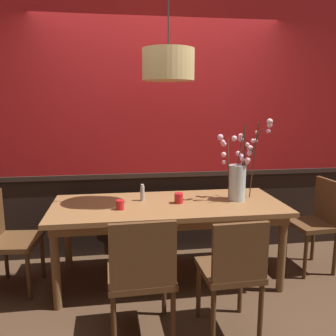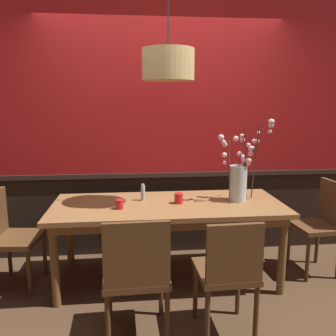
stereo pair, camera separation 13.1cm
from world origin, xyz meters
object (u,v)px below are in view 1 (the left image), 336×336
(chair_head_west_end, at_px, (6,236))
(chair_near_side_left, at_px, (142,272))
(chair_near_side_right, at_px, (233,269))
(vase_with_blossoms, at_px, (238,177))
(candle_holder_nearer_edge, at_px, (179,198))
(chair_head_east_end, at_px, (318,219))
(pendant_lamp, at_px, (169,65))
(condiment_bottle, at_px, (142,193))
(chair_far_side_left, at_px, (130,202))
(dining_table, at_px, (168,212))
(candle_holder_nearer_center, at_px, (120,205))

(chair_head_west_end, bearing_deg, chair_near_side_left, -37.25)
(chair_near_side_right, distance_m, vase_with_blossoms, 1.05)
(vase_with_blossoms, bearing_deg, candle_holder_nearer_edge, -176.85)
(chair_head_east_end, relative_size, vase_with_blossoms, 1.19)
(chair_near_side_right, bearing_deg, candle_holder_nearer_edge, 105.25)
(candle_holder_nearer_edge, relative_size, pendant_lamp, 0.11)
(chair_near_side_right, bearing_deg, pendant_lamp, 111.03)
(condiment_bottle, bearing_deg, chair_near_side_right, -60.68)
(chair_head_west_end, bearing_deg, chair_near_side_right, -26.99)
(chair_head_east_end, xyz_separation_m, chair_near_side_left, (-1.80, -0.84, -0.01))
(chair_near_side_right, bearing_deg, vase_with_blossoms, 69.22)
(chair_near_side_right, relative_size, candle_holder_nearer_edge, 9.34)
(chair_near_side_left, distance_m, chair_near_side_right, 0.63)
(chair_head_east_end, distance_m, pendant_lamp, 2.08)
(chair_near_side_right, bearing_deg, chair_head_west_end, 153.01)
(chair_near_side_left, distance_m, vase_with_blossoms, 1.37)
(chair_head_west_end, relative_size, candle_holder_nearer_edge, 9.26)
(chair_head_west_end, xyz_separation_m, chair_near_side_right, (1.76, -0.90, 0.01))
(chair_far_side_left, bearing_deg, chair_head_east_end, -24.78)
(chair_head_west_end, height_order, pendant_lamp, pendant_lamp)
(dining_table, height_order, pendant_lamp, pendant_lamp)
(chair_near_side_left, relative_size, candle_holder_nearer_edge, 9.57)
(vase_with_blossoms, height_order, pendant_lamp, pendant_lamp)
(candle_holder_nearer_center, height_order, condiment_bottle, condiment_bottle)
(condiment_bottle, relative_size, pendant_lamp, 0.17)
(chair_near_side_left, xyz_separation_m, candle_holder_nearer_center, (-0.13, 0.70, 0.28))
(vase_with_blossoms, height_order, candle_holder_nearer_center, vase_with_blossoms)
(candle_holder_nearer_edge, bearing_deg, chair_near_side_left, -116.03)
(chair_far_side_left, distance_m, condiment_bottle, 0.79)
(chair_head_west_end, distance_m, chair_far_side_left, 1.38)
(chair_near_side_left, relative_size, vase_with_blossoms, 1.19)
(dining_table, height_order, chair_near_side_right, chair_near_side_right)
(dining_table, bearing_deg, condiment_bottle, 151.07)
(dining_table, xyz_separation_m, chair_near_side_left, (-0.30, -0.82, -0.16))
(chair_head_east_end, xyz_separation_m, chair_head_west_end, (-2.93, 0.02, -0.02))
(vase_with_blossoms, bearing_deg, chair_head_east_end, -0.69)
(dining_table, relative_size, chair_head_west_end, 2.37)
(chair_near_side_left, relative_size, condiment_bottle, 5.81)
(chair_far_side_left, height_order, candle_holder_nearer_edge, chair_far_side_left)
(chair_near_side_left, xyz_separation_m, chair_near_side_right, (0.63, -0.04, -0.00))
(dining_table, xyz_separation_m, pendant_lamp, (0.00, -0.02, 1.30))
(chair_head_west_end, bearing_deg, pendant_lamp, -2.02)
(chair_near_side_right, distance_m, pendant_lamp, 1.71)
(chair_head_west_end, xyz_separation_m, chair_near_side_left, (1.13, -0.86, 0.01))
(candle_holder_nearer_center, relative_size, candle_holder_nearer_edge, 0.88)
(candle_holder_nearer_center, height_order, candle_holder_nearer_edge, candle_holder_nearer_edge)
(chair_head_east_end, bearing_deg, chair_near_side_right, -143.06)
(pendant_lamp, bearing_deg, chair_far_side_left, 110.42)
(chair_near_side_left, relative_size, pendant_lamp, 1.01)
(dining_table, relative_size, chair_near_side_left, 2.29)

